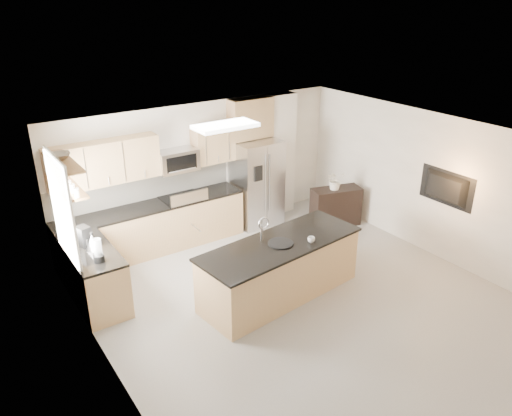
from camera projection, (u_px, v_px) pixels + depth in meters
floor at (303, 302)px, 7.87m from camera, size 6.50×6.50×0.00m
ceiling at (310, 143)px, 6.83m from camera, size 6.00×6.50×0.02m
wall_back at (201, 168)px, 9.82m from camera, size 6.00×0.02×2.60m
wall_left at (107, 291)px, 5.81m from camera, size 0.02×6.50×2.60m
wall_right at (437, 187)px, 8.89m from camera, size 0.02×6.50×2.60m
back_counter at (153, 227)px, 9.28m from camera, size 3.55×0.66×1.44m
left_counter at (94, 276)px, 7.72m from camera, size 0.66×1.50×0.92m
range at (184, 220)px, 9.59m from camera, size 0.76×0.64×1.14m
upper_cabinets at (139, 156)px, 8.81m from camera, size 3.50×0.33×0.75m
microwave at (177, 161)px, 9.22m from camera, size 0.76×0.40×0.40m
refrigerator at (256, 183)px, 10.24m from camera, size 0.92×0.78×1.78m
partition_column at (280, 155)px, 10.64m from camera, size 0.60×0.30×2.60m
window at (62, 210)px, 7.08m from camera, size 0.04×1.15×1.65m
shelf_lower at (66, 187)px, 7.11m from camera, size 0.30×1.20×0.04m
shelf_upper at (62, 162)px, 6.96m from camera, size 0.30×1.20×0.04m
ceiling_fixture at (225, 126)px, 7.86m from camera, size 1.00×0.50×0.06m
island at (280, 269)px, 7.89m from camera, size 2.82×1.27×1.37m
credenza at (336, 207)px, 10.34m from camera, size 1.08×0.68×0.81m
cup at (311, 240)px, 7.70m from camera, size 0.15×0.15×0.09m
platter at (281, 243)px, 7.66m from camera, size 0.50×0.50×0.02m
blender at (98, 252)px, 7.14m from camera, size 0.16×0.16×0.36m
kettle at (93, 242)px, 7.50m from camera, size 0.23×0.23×0.29m
coffee_maker at (84, 237)px, 7.61m from camera, size 0.22×0.24×0.31m
bowl at (59, 155)px, 7.03m from camera, size 0.47×0.47×0.10m
flower_vase at (336, 175)px, 10.02m from camera, size 0.64×0.58×0.61m
television at (443, 189)px, 8.68m from camera, size 0.14×1.08×0.62m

